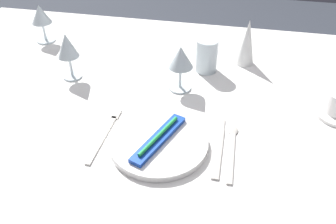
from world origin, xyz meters
TOP-DOWN VIEW (x-y plane):
  - dining_table at (0.00, 0.00)m, footprint 1.80×1.11m
  - dinner_plate at (0.03, -0.23)m, footprint 0.26×0.26m
  - toothbrush_package at (0.03, -0.23)m, footprint 0.11×0.21m
  - fork_outer at (-0.12, -0.21)m, footprint 0.03×0.23m
  - dinner_knife at (0.18, -0.21)m, footprint 0.02×0.23m
  - spoon_soup at (0.21, -0.19)m, footprint 0.03×0.22m
  - wine_glass_centre at (0.04, 0.05)m, footprint 0.08×0.08m
  - wine_glass_left at (-0.54, 0.27)m, footprint 0.07×0.07m
  - wine_glass_right at (-0.33, 0.04)m, footprint 0.07×0.07m
  - drink_tumbler at (0.10, 0.18)m, footprint 0.07×0.07m
  - napkin_folded at (0.23, 0.25)m, footprint 0.07×0.07m

SIDE VIEW (x-z plane):
  - dining_table at x=0.00m, z-range 0.29..1.03m
  - spoon_soup at x=0.21m, z-range 0.74..0.75m
  - fork_outer at x=-0.12m, z-range 0.74..0.74m
  - dinner_knife at x=0.18m, z-range 0.74..0.74m
  - dinner_plate at x=0.03m, z-range 0.74..0.76m
  - toothbrush_package at x=0.03m, z-range 0.75..0.78m
  - drink_tumbler at x=0.10m, z-range 0.73..0.85m
  - napkin_folded at x=0.23m, z-range 0.74..0.90m
  - wine_glass_left at x=-0.54m, z-range 0.77..0.91m
  - wine_glass_centre at x=0.04m, z-range 0.77..0.92m
  - wine_glass_right at x=-0.33m, z-range 0.77..0.93m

